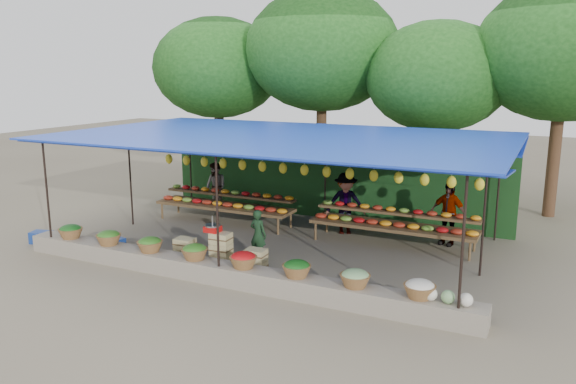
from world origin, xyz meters
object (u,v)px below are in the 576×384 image
at_px(blue_crate_back, 113,244).
at_px(crate_counter, 220,252).
at_px(vendor_seated, 258,235).
at_px(blue_crate_front, 41,237).
at_px(weighing_scale, 213,228).

bearing_deg(blue_crate_back, crate_counter, 16.52).
xyz_separation_m(vendor_seated, blue_crate_front, (-5.66, -1.31, -0.45)).
distance_m(blue_crate_front, blue_crate_back, 2.15).
xyz_separation_m(blue_crate_front, blue_crate_back, (2.13, 0.29, 0.02)).
bearing_deg(blue_crate_back, vendor_seated, 27.50).
bearing_deg(vendor_seated, weighing_scale, 53.26).
relative_size(weighing_scale, vendor_seated, 0.31).
bearing_deg(weighing_scale, vendor_seated, 44.79).
xyz_separation_m(crate_counter, blue_crate_back, (-2.95, -0.26, -0.14)).
relative_size(crate_counter, weighing_scale, 6.28).
bearing_deg(vendor_seated, blue_crate_back, 24.52).
distance_m(crate_counter, blue_crate_front, 5.11).
distance_m(weighing_scale, blue_crate_front, 4.98).
xyz_separation_m(weighing_scale, blue_crate_front, (-4.90, -0.55, -0.71)).
bearing_deg(weighing_scale, blue_crate_back, -174.60).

